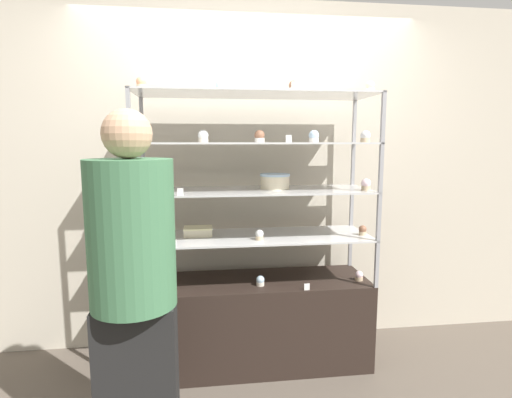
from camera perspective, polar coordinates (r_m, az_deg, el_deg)
name	(u,v)px	position (r m, az deg, el deg)	size (l,w,h in m)	color
ground_plane	(256,362)	(3.10, 0.00, -22.22)	(20.00, 20.00, 0.00)	brown
back_wall	(249,177)	(3.08, -0.95, 3.19)	(8.00, 0.05, 2.60)	beige
display_base	(256,321)	(2.95, 0.00, -17.09)	(1.56, 0.51, 0.61)	black
display_riser_lower	(256,238)	(2.75, 0.00, -5.59)	(1.56, 0.51, 0.32)	#99999E
display_riser_middle	(256,192)	(2.69, 0.00, 0.98)	(1.56, 0.51, 0.32)	#99999E
display_riser_upper	(256,145)	(2.67, 0.00, 7.74)	(1.56, 0.51, 0.32)	#99999E
display_riser_top	(256,96)	(2.69, 0.00, 14.51)	(1.56, 0.51, 0.32)	#99999E
layer_cake_centerpiece	(275,181)	(2.75, 2.72, 2.56)	(0.20, 0.20, 0.10)	beige
sheet_cake_frosted	(198,231)	(2.77, -8.27, -4.58)	(0.19, 0.14, 0.06)	beige
cupcake_0	(149,284)	(2.76, -15.09, -11.67)	(0.05, 0.05, 0.07)	white
cupcake_1	(260,281)	(2.72, 0.62, -11.62)	(0.05, 0.05, 0.07)	beige
cupcake_2	(359,276)	(2.91, 14.50, -10.58)	(0.05, 0.05, 0.07)	#CCB28C
price_tag_0	(307,287)	(2.67, 7.28, -12.35)	(0.04, 0.00, 0.04)	white
cupcake_3	(146,236)	(2.70, -15.44, -5.06)	(0.05, 0.05, 0.07)	#CCB28C
cupcake_4	(259,235)	(2.62, 0.50, -5.18)	(0.05, 0.05, 0.07)	#CCB28C
cupcake_5	(363,230)	(2.85, 14.99, -4.37)	(0.05, 0.05, 0.07)	#CCB28C
price_tag_1	(174,243)	(2.50, -11.65, -6.24)	(0.04, 0.00, 0.04)	white
cupcake_6	(144,188)	(2.57, -15.72, 1.55)	(0.06, 0.06, 0.08)	white
cupcake_7	(366,185)	(2.76, 15.44, 1.98)	(0.06, 0.06, 0.08)	#CCB28C
price_tag_2	(180,192)	(2.44, -10.77, 1.01)	(0.04, 0.00, 0.04)	white
cupcake_8	(141,136)	(2.58, -16.10, 8.61)	(0.07, 0.07, 0.08)	white
cupcake_9	(203,136)	(2.57, -7.55, 8.85)	(0.07, 0.07, 0.08)	beige
cupcake_10	(259,137)	(2.59, 0.50, 8.92)	(0.07, 0.07, 0.08)	white
cupcake_11	(314,137)	(2.64, 8.26, 8.82)	(0.07, 0.07, 0.08)	white
cupcake_12	(365,137)	(2.78, 15.36, 8.58)	(0.07, 0.07, 0.08)	#CCB28C
price_tag_3	(289,139)	(2.47, 4.70, 8.59)	(0.04, 0.00, 0.04)	white
cupcake_13	(141,83)	(2.59, -16.10, 15.62)	(0.06, 0.06, 0.07)	#CCB28C
cupcake_14	(220,86)	(2.63, -5.16, 15.75)	(0.06, 0.06, 0.07)	beige
cupcake_15	(293,87)	(2.65, 5.33, 15.69)	(0.06, 0.06, 0.07)	beige
cupcake_16	(370,87)	(2.76, 16.00, 15.12)	(0.06, 0.06, 0.07)	white
price_tag_4	(294,85)	(2.50, 5.52, 15.86)	(0.04, 0.00, 0.04)	white
donut_glazed	(315,92)	(2.84, 8.47, 14.86)	(0.13, 0.13, 0.04)	#EFB2BC
customer_figure	(134,281)	(2.01, -17.09, -11.10)	(0.40, 0.40, 1.71)	black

